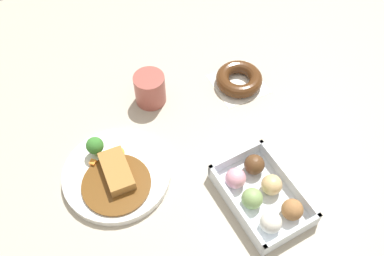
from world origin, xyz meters
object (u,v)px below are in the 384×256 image
(curry_plate, at_px, (116,173))
(coffee_mug, at_px, (150,89))
(donut_box, at_px, (262,194))
(chocolate_ring_donut, at_px, (239,79))

(curry_plate, distance_m, coffee_mug, 0.22)
(coffee_mug, bearing_deg, donut_box, 12.42)
(chocolate_ring_donut, distance_m, coffee_mug, 0.22)
(curry_plate, bearing_deg, coffee_mug, 134.46)
(donut_box, xyz_separation_m, coffee_mug, (-0.35, -0.08, 0.02))
(coffee_mug, bearing_deg, chocolate_ring_donut, 73.96)
(chocolate_ring_donut, bearing_deg, coffee_mug, -106.04)
(donut_box, xyz_separation_m, chocolate_ring_donut, (-0.29, 0.13, -0.01))
(coffee_mug, bearing_deg, curry_plate, -45.54)
(donut_box, height_order, chocolate_ring_donut, donut_box)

